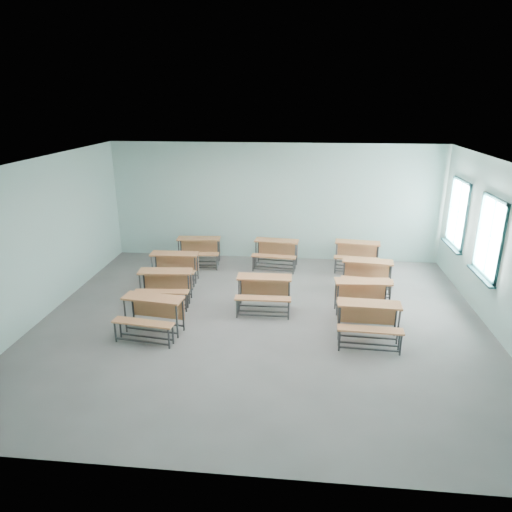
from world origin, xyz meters
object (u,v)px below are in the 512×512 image
Objects in this scene: desk_unit_r2c2 at (367,271)px; desk_unit_r3c0 at (199,247)px; desk_unit_r0c2 at (369,317)px; desk_unit_r1c1 at (264,289)px; desk_unit_r3c1 at (276,250)px; desk_unit_r3c2 at (357,252)px; desk_unit_r0c0 at (151,311)px; desk_unit_r1c2 at (363,293)px; desk_unit_r1c0 at (165,282)px; desk_unit_r2c0 at (174,264)px.

desk_unit_r2c2 is 4.52m from desk_unit_r3c0.
desk_unit_r0c2 and desk_unit_r1c1 have the same top height.
desk_unit_r1c1 is at bearing -86.23° from desk_unit_r3c1.
desk_unit_r3c1 is at bearing -172.12° from desk_unit_r3c2.
desk_unit_r0c0 is 1.07× the size of desk_unit_r1c1.
desk_unit_r1c1 is at bearing 39.64° from desk_unit_r0c0.
desk_unit_r1c1 is 2.62m from desk_unit_r2c2.
desk_unit_r1c2 and desk_unit_r2c2 have the same top height.
desk_unit_r2c0 is at bearing 91.42° from desk_unit_r1c0.
desk_unit_r2c0 is 1.36m from desk_unit_r3c0.
desk_unit_r2c2 is 2.62m from desk_unit_r3c1.
desk_unit_r2c2 is at bearing -2.03° from desk_unit_r2c0.
desk_unit_r0c2 is at bearing -86.47° from desk_unit_r3c2.
desk_unit_r1c2 is at bearing -93.67° from desk_unit_r2c2.
desk_unit_r3c0 is at bearing -172.68° from desk_unit_r3c2.
desk_unit_r3c2 is (4.23, 0.07, 0.00)m from desk_unit_r3c0.
desk_unit_r0c0 is at bearing -175.38° from desk_unit_r0c2.
desk_unit_r1c1 is at bearing -7.69° from desk_unit_r1c0.
desk_unit_r1c2 is (4.27, -0.17, 0.00)m from desk_unit_r1c0.
desk_unit_r0c2 is 1.01× the size of desk_unit_r2c0.
desk_unit_r1c0 is 5.12m from desk_unit_r3c2.
desk_unit_r1c0 is 2.20m from desk_unit_r1c1.
desk_unit_r3c2 is (-0.08, 1.45, 0.00)m from desk_unit_r2c2.
desk_unit_r3c1 is at bearing -4.11° from desk_unit_r3c0.
desk_unit_r3c2 is (2.23, 2.70, 0.00)m from desk_unit_r1c1.
desk_unit_r3c1 is at bearing 43.33° from desk_unit_r1c0.
desk_unit_r1c0 is 1.01× the size of desk_unit_r1c2.
desk_unit_r2c0 is (-2.32, 1.31, 0.00)m from desk_unit_r1c1.
desk_unit_r1c1 is 0.96× the size of desk_unit_r3c0.
desk_unit_r1c1 and desk_unit_r3c1 have the same top height.
desk_unit_r3c1 is at bearing 27.74° from desk_unit_r2c0.
desk_unit_r0c2 is at bearing -95.29° from desk_unit_r1c2.
desk_unit_r3c0 is 0.98× the size of desk_unit_r3c2.
desk_unit_r1c0 and desk_unit_r1c1 have the same top height.
desk_unit_r1c0 and desk_unit_r1c2 have the same top height.
desk_unit_r2c0 is (-0.12, 1.18, 0.00)m from desk_unit_r1c0.
desk_unit_r1c2 is 0.97× the size of desk_unit_r2c2.
desk_unit_r1c0 is at bearing 175.76° from desk_unit_r1c1.
desk_unit_r0c2 is 4.42m from desk_unit_r1c0.
desk_unit_r2c2 is at bearing 75.91° from desk_unit_r1c2.
desk_unit_r0c0 is 1.04× the size of desk_unit_r1c2.
desk_unit_r3c0 is at bearing 81.15° from desk_unit_r1c0.
desk_unit_r3c2 is at bearing 82.94° from desk_unit_r1c2.
desk_unit_r2c2 is at bearing 27.52° from desk_unit_r1c1.
desk_unit_r0c2 and desk_unit_r3c0 have the same top height.
desk_unit_r1c2 is at bearing -86.98° from desk_unit_r3c2.
desk_unit_r2c2 is at bearing 37.73° from desk_unit_r0c0.
desk_unit_r3c1 is at bearing 122.55° from desk_unit_r1c2.
desk_unit_r1c2 is (4.11, 1.24, 0.00)m from desk_unit_r0c0.
desk_unit_r0c0 is 1.03× the size of desk_unit_r1c0.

